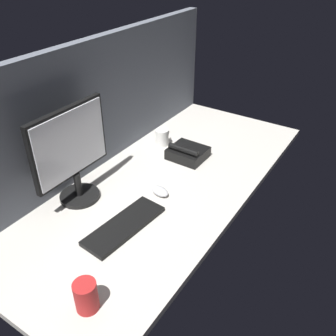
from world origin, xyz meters
TOP-DOWN VIEW (x-y plane):
  - ground_plane at (0.00, 0.00)cm, footprint 180.00×80.00cm
  - cubicle_wall_back at (0.00, 37.50)cm, footprint 180.00×5.00cm
  - monitor at (-32.31, 25.13)cm, footprint 39.68×18.00cm
  - keyboard at (-36.96, -5.24)cm, footprint 38.02×16.28cm
  - mouse at (-10.26, -4.72)cm, footprint 7.73×10.66cm
  - mug_ceramic_white at (29.10, 20.35)cm, footprint 10.73×7.33cm
  - mug_red_plastic at (-72.97, -19.28)cm, footprint 7.61×7.61cm
  - desk_phone at (24.39, 1.04)cm, footprint 17.22×19.20cm

SIDE VIEW (x-z plane):
  - ground_plane at x=0.00cm, z-range -3.00..0.00cm
  - keyboard at x=-36.96cm, z-range 0.00..2.00cm
  - mouse at x=-10.26cm, z-range 0.00..3.40cm
  - desk_phone at x=24.39cm, z-range -1.21..7.59cm
  - mug_ceramic_white at x=29.10cm, z-range 0.02..9.56cm
  - mug_red_plastic at x=-72.97cm, z-range 0.00..11.05cm
  - monitor at x=-32.31cm, z-range 2.12..45.80cm
  - cubicle_wall_back at x=0.00cm, z-range 0.00..62.99cm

